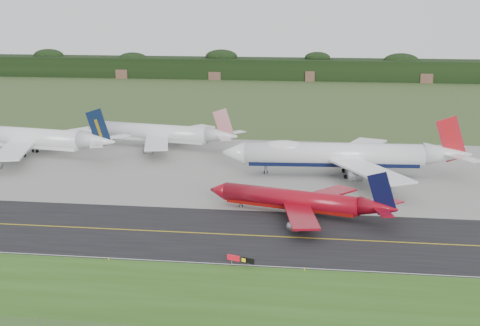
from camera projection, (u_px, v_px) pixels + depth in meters
name	position (u px, v px, depth m)	size (l,w,h in m)	color
ground	(279.00, 230.00, 136.51)	(600.00, 600.00, 0.00)	#3E5126
grass_verge	(261.00, 305.00, 102.81)	(400.00, 30.00, 0.01)	#2E5017
taxiway	(277.00, 237.00, 132.66)	(400.00, 32.00, 0.02)	black
apron	(293.00, 170.00, 185.63)	(400.00, 78.00, 0.01)	gray
taxiway_centreline	(277.00, 236.00, 132.65)	(400.00, 0.40, 0.00)	gold
taxiway_edge_line	(270.00, 266.00, 117.73)	(400.00, 0.25, 0.00)	silver
horizon_treeline	(315.00, 70.00, 398.88)	(700.00, 25.00, 12.00)	black
jet_ba_747	(342.00, 155.00, 177.97)	(66.12, 54.63, 16.62)	white
jet_red_737	(300.00, 201.00, 145.54)	(42.23, 33.72, 11.56)	maroon
jet_navy_gold	(28.00, 138.00, 202.48)	(59.95, 51.58, 15.51)	white
jet_star_tail	(161.00, 133.00, 212.52)	(52.14, 43.01, 13.80)	silver
taxiway_sign	(240.00, 259.00, 117.67)	(5.09, 1.93, 1.77)	slate
edge_marker_left	(109.00, 259.00, 120.53)	(0.16, 0.16, 0.50)	yellow
edge_marker_center	(304.00, 269.00, 115.92)	(0.16, 0.16, 0.50)	yellow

